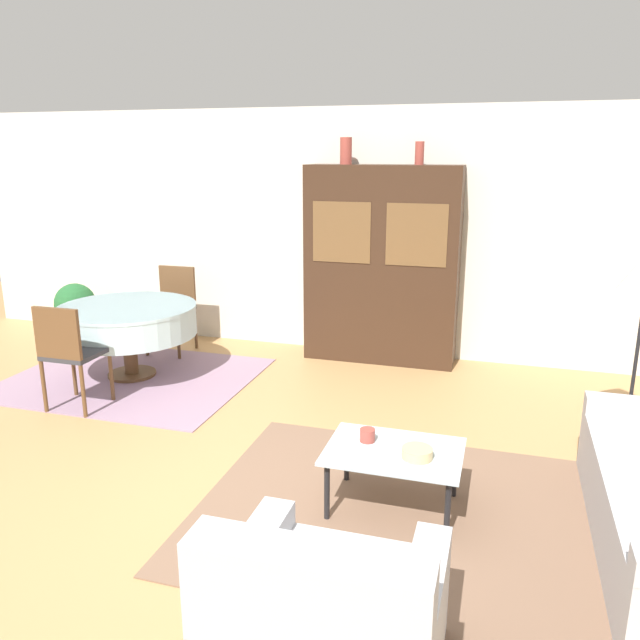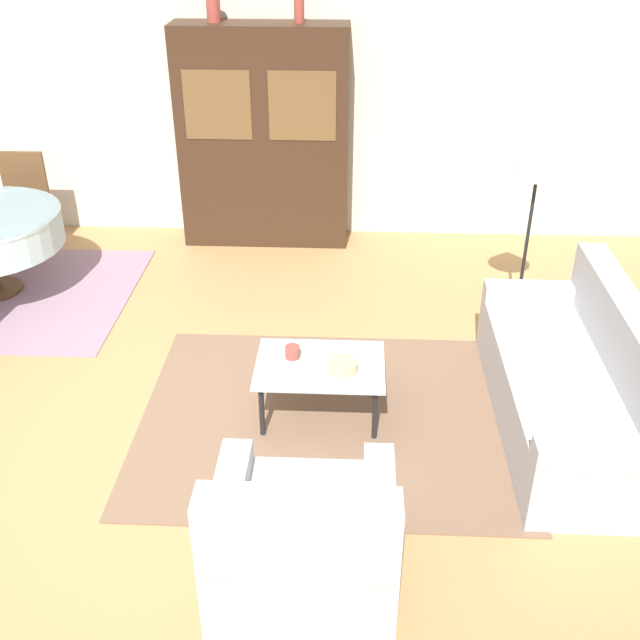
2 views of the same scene
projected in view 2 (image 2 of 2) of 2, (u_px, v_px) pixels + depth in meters
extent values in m
plane|color=tan|center=(166.00, 450.00, 4.84)|extent=(14.00, 14.00, 0.00)
cube|color=beige|center=(235.00, 100.00, 7.29)|extent=(10.00, 0.06, 2.70)
cube|color=brown|center=(330.00, 417.00, 5.12)|extent=(2.57, 2.09, 0.01)
cube|color=#B2B2B7|center=(564.00, 396.00, 4.96)|extent=(0.85, 2.02, 0.46)
cube|color=#B2B2B7|center=(628.00, 340.00, 4.72)|extent=(0.20, 2.02, 0.43)
cube|color=#B2B2B7|center=(614.00, 455.00, 4.01)|extent=(0.85, 0.16, 0.12)
cube|color=#B2B2B7|center=(542.00, 292.00, 5.62)|extent=(0.85, 0.16, 0.12)
cube|color=#B2B2B7|center=(304.00, 546.00, 3.84)|extent=(0.92, 0.85, 0.45)
cube|color=#B2B2B7|center=(298.00, 533.00, 3.34)|extent=(0.92, 0.20, 0.41)
cube|color=#B2B2B7|center=(227.00, 503.00, 3.71)|extent=(0.16, 0.85, 0.12)
cube|color=#B2B2B7|center=(380.00, 508.00, 3.68)|extent=(0.16, 0.85, 0.12)
cylinder|color=black|center=(262.00, 411.00, 4.87)|extent=(0.04, 0.04, 0.38)
cylinder|color=black|center=(375.00, 414.00, 4.84)|extent=(0.04, 0.04, 0.38)
cylinder|color=black|center=(270.00, 368.00, 5.30)|extent=(0.04, 0.04, 0.38)
cylinder|color=black|center=(374.00, 371.00, 5.27)|extent=(0.04, 0.04, 0.38)
cube|color=silver|center=(320.00, 365.00, 4.97)|extent=(0.86, 0.62, 0.02)
cube|color=#382316|center=(264.00, 139.00, 7.20)|extent=(1.63, 0.42, 2.10)
cube|color=brown|center=(217.00, 105.00, 6.85)|extent=(0.62, 0.01, 0.63)
cube|color=brown|center=(302.00, 106.00, 6.81)|extent=(0.62, 0.01, 0.63)
cylinder|color=brown|center=(38.00, 239.00, 7.13)|extent=(0.04, 0.04, 0.47)
cylinder|color=brown|center=(53.00, 222.00, 7.47)|extent=(0.04, 0.04, 0.47)
cylinder|color=brown|center=(13.00, 221.00, 7.49)|extent=(0.04, 0.04, 0.47)
cube|color=#333338|center=(20.00, 205.00, 7.18)|extent=(0.44, 0.44, 0.04)
cube|color=brown|center=(23.00, 174.00, 7.23)|extent=(0.44, 0.04, 0.44)
cylinder|color=black|center=(516.00, 316.00, 6.32)|extent=(0.28, 0.28, 0.02)
cylinder|color=black|center=(526.00, 247.00, 6.00)|extent=(0.03, 0.03, 1.25)
cone|color=silver|center=(540.00, 156.00, 5.62)|extent=(0.40, 0.40, 0.31)
cylinder|color=#9E4238|center=(292.00, 352.00, 5.01)|extent=(0.10, 0.10, 0.08)
cylinder|color=tan|center=(343.00, 366.00, 4.89)|extent=(0.19, 0.19, 0.07)
cylinder|color=#9E4238|center=(213.00, 6.00, 6.62)|extent=(0.12, 0.12, 0.27)
cylinder|color=#9E4238|center=(299.00, 9.00, 6.60)|extent=(0.09, 0.09, 0.23)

